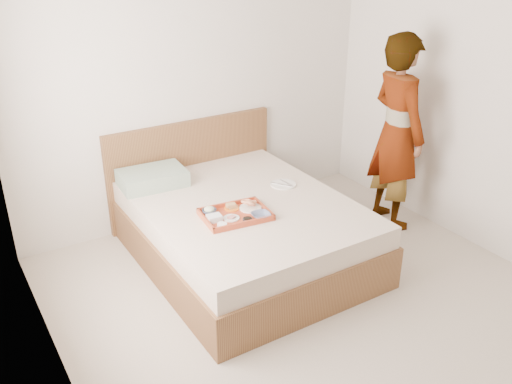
{
  "coord_description": "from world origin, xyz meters",
  "views": [
    {
      "loc": [
        -2.14,
        -2.43,
        2.49
      ],
      "look_at": [
        -0.06,
        0.9,
        0.65
      ],
      "focal_mm": 38.61,
      "sensor_mm": 36.0,
      "label": 1
    }
  ],
  "objects": [
    {
      "name": "person",
      "position": [
        1.39,
        0.86,
        0.89
      ],
      "size": [
        0.52,
        0.71,
        1.77
      ],
      "primitive_type": "imported",
      "rotation": [
        0.0,
        0.0,
        1.41
      ],
      "color": "beige",
      "rests_on": "ground"
    },
    {
      "name": "ground",
      "position": [
        0.0,
        0.0,
        0.0
      ],
      "size": [
        3.5,
        4.0,
        0.01
      ],
      "primitive_type": "cube",
      "color": "beige",
      "rests_on": "ground"
    },
    {
      "name": "navy_bowl_big",
      "position": [
        -0.15,
        0.69,
        0.56
      ],
      "size": [
        0.16,
        0.16,
        0.03
      ],
      "primitive_type": "imported",
      "rotation": [
        0.0,
        0.0,
        -0.12
      ],
      "color": "navy",
      "rests_on": "tray"
    },
    {
      "name": "bed",
      "position": [
        -0.11,
        1.0,
        0.27
      ],
      "size": [
        1.65,
        2.0,
        0.53
      ],
      "primitive_type": "cube",
      "color": "brown",
      "rests_on": "ground"
    },
    {
      "name": "prawn_plate",
      "position": [
        -0.14,
        0.86,
        0.55
      ],
      "size": [
        0.19,
        0.19,
        0.01
      ],
      "primitive_type": "cylinder",
      "rotation": [
        0.0,
        0.0,
        -0.12
      ],
      "color": "white",
      "rests_on": "tray"
    },
    {
      "name": "tray",
      "position": [
        -0.3,
        0.82,
        0.55
      ],
      "size": [
        0.54,
        0.42,
        0.05
      ],
      "primitive_type": "cube",
      "rotation": [
        0.0,
        0.0,
        -0.12
      ],
      "color": "#AC4C26",
      "rests_on": "bed"
    },
    {
      "name": "dinner_plate",
      "position": [
        0.35,
        1.11,
        0.54
      ],
      "size": [
        0.27,
        0.27,
        0.01
      ],
      "primitive_type": "cylinder",
      "rotation": [
        0.0,
        0.0,
        0.24
      ],
      "color": "white",
      "rests_on": "bed"
    },
    {
      "name": "pillow",
      "position": [
        -0.61,
        1.71,
        0.6
      ],
      "size": [
        0.58,
        0.41,
        0.13
      ],
      "primitive_type": "cube",
      "rotation": [
        0.0,
        0.0,
        -0.07
      ],
      "color": "#8E9E8A",
      "rests_on": "bed"
    },
    {
      "name": "plastic_tub",
      "position": [
        -0.48,
        0.83,
        0.57
      ],
      "size": [
        0.11,
        0.1,
        0.05
      ],
      "primitive_type": "cube",
      "rotation": [
        0.0,
        0.0,
        -0.12
      ],
      "color": "silver",
      "rests_on": "tray"
    },
    {
      "name": "meat_plate",
      "position": [
        -0.35,
        0.79,
        0.55
      ],
      "size": [
        0.14,
        0.14,
        0.01
      ],
      "primitive_type": "cylinder",
      "rotation": [
        0.0,
        0.0,
        -0.12
      ],
      "color": "white",
      "rests_on": "tray"
    },
    {
      "name": "wall_back",
      "position": [
        0.0,
        2.0,
        1.3
      ],
      "size": [
        3.5,
        0.01,
        2.6
      ],
      "primitive_type": "cube",
      "color": "silver",
      "rests_on": "ground"
    },
    {
      "name": "bread_plate",
      "position": [
        -0.27,
        0.93,
        0.55
      ],
      "size": [
        0.14,
        0.14,
        0.01
      ],
      "primitive_type": "cylinder",
      "rotation": [
        0.0,
        0.0,
        -0.12
      ],
      "color": "orange",
      "rests_on": "tray"
    },
    {
      "name": "headboard",
      "position": [
        -0.11,
        1.97,
        0.47
      ],
      "size": [
        1.65,
        0.06,
        0.95
      ],
      "primitive_type": "cube",
      "color": "brown",
      "rests_on": "ground"
    },
    {
      "name": "salad_bowl",
      "position": [
        -0.45,
        0.95,
        0.56
      ],
      "size": [
        0.12,
        0.12,
        0.03
      ],
      "primitive_type": "imported",
      "rotation": [
        0.0,
        0.0,
        -0.12
      ],
      "color": "navy",
      "rests_on": "tray"
    },
    {
      "name": "wall_left",
      "position": [
        -1.75,
        0.0,
        1.3
      ],
      "size": [
        0.01,
        4.0,
        2.6
      ],
      "primitive_type": "cube",
      "color": "silver",
      "rests_on": "ground"
    },
    {
      "name": "cheese_round",
      "position": [
        -0.47,
        0.71,
        0.56
      ],
      "size": [
        0.08,
        0.08,
        0.03
      ],
      "primitive_type": "cylinder",
      "rotation": [
        0.0,
        0.0,
        -0.12
      ],
      "color": "white",
      "rests_on": "tray"
    },
    {
      "name": "sauce_dish",
      "position": [
        -0.27,
        0.68,
        0.56
      ],
      "size": [
        0.08,
        0.08,
        0.03
      ],
      "primitive_type": "cylinder",
      "rotation": [
        0.0,
        0.0,
        -0.12
      ],
      "color": "black",
      "rests_on": "tray"
    }
  ]
}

